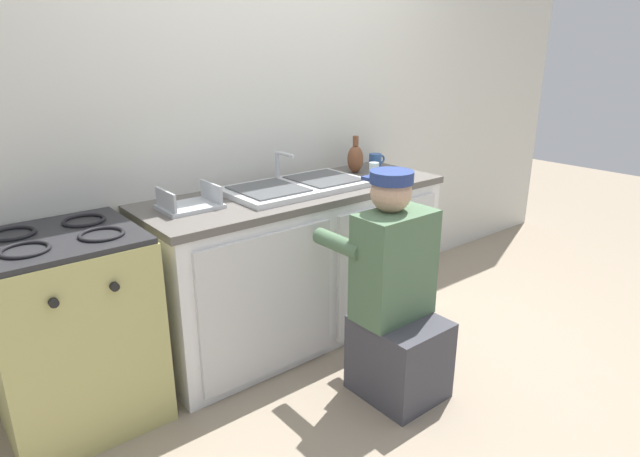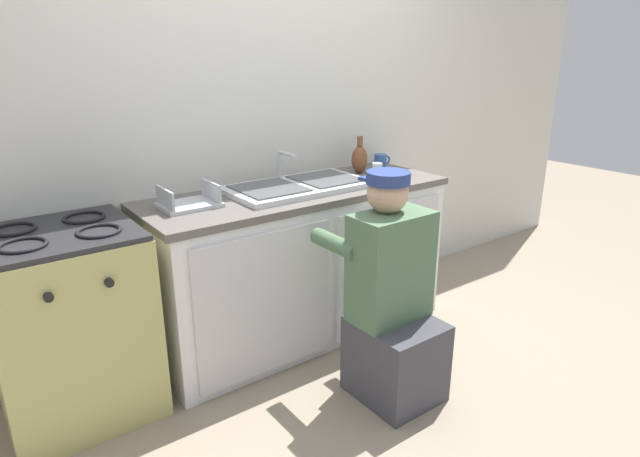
% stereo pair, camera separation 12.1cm
% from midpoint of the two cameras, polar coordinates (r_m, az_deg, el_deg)
% --- Properties ---
extents(ground_plane, '(12.00, 12.00, 0.00)m').
position_cam_midpoint_polar(ground_plane, '(3.10, 0.04, -12.96)').
color(ground_plane, gray).
extents(back_wall, '(6.00, 0.10, 2.50)m').
position_cam_midpoint_polar(back_wall, '(3.19, -7.49, 11.78)').
color(back_wall, silver).
rests_on(back_wall, ground_plane).
extents(counter_cabinet, '(1.73, 0.62, 0.84)m').
position_cam_midpoint_polar(counter_cabinet, '(3.11, -3.34, -4.10)').
color(counter_cabinet, white).
rests_on(counter_cabinet, ground_plane).
extents(countertop, '(1.77, 0.62, 0.04)m').
position_cam_midpoint_polar(countertop, '(2.97, -3.61, 3.82)').
color(countertop, '#5B5651').
rests_on(countertop, counter_cabinet).
extents(sink_double_basin, '(0.80, 0.44, 0.19)m').
position_cam_midpoint_polar(sink_double_basin, '(2.97, -3.65, 4.55)').
color(sink_double_basin, silver).
rests_on(sink_double_basin, countertop).
extents(stove_range, '(0.64, 0.62, 0.90)m').
position_cam_midpoint_polar(stove_range, '(2.66, -26.09, -9.69)').
color(stove_range, tan).
rests_on(stove_range, ground_plane).
extents(plumber_person, '(0.42, 0.61, 1.10)m').
position_cam_midpoint_polar(plumber_person, '(2.59, 6.70, -8.15)').
color(plumber_person, '#3F3F47').
rests_on(plumber_person, ground_plane).
extents(water_glass, '(0.06, 0.06, 0.10)m').
position_cam_midpoint_polar(water_glass, '(3.20, 4.68, 6.15)').
color(water_glass, '#ADC6CC').
rests_on(water_glass, countertop).
extents(vase_decorative, '(0.10, 0.10, 0.23)m').
position_cam_midpoint_polar(vase_decorative, '(3.36, 2.74, 7.47)').
color(vase_decorative, brown).
rests_on(vase_decorative, countertop).
extents(cell_phone, '(0.07, 0.14, 0.01)m').
position_cam_midpoint_polar(cell_phone, '(3.33, 6.84, 5.77)').
color(cell_phone, black).
rests_on(cell_phone, countertop).
extents(dish_rack_tray, '(0.28, 0.22, 0.11)m').
position_cam_midpoint_polar(dish_rack_tray, '(2.69, -14.98, 2.56)').
color(dish_rack_tray, '#B2B7BC').
rests_on(dish_rack_tray, countertop).
extents(coffee_mug, '(0.13, 0.08, 0.09)m').
position_cam_midpoint_polar(coffee_mug, '(3.50, 4.95, 7.19)').
color(coffee_mug, '#335699').
rests_on(coffee_mug, countertop).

